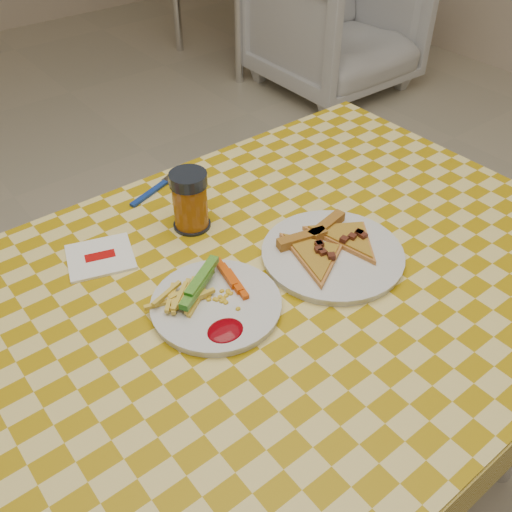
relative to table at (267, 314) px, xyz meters
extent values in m
plane|color=beige|center=(0.00, 0.00, -0.68)|extent=(8.00, 8.00, 0.00)
cylinder|color=silver|center=(0.54, 0.34, -0.33)|extent=(0.06, 0.06, 0.71)
cube|color=#523D1C|center=(0.00, 0.00, 0.05)|extent=(1.20, 0.80, 0.04)
cylinder|color=silver|center=(1.56, 2.16, -0.33)|extent=(0.06, 0.06, 0.71)
cylinder|color=silver|center=(-0.10, 0.01, 0.08)|extent=(0.25, 0.25, 0.01)
cylinder|color=silver|center=(0.14, -0.02, 0.08)|extent=(0.31, 0.31, 0.01)
cube|color=#16610F|center=(-0.11, 0.05, 0.11)|extent=(0.11, 0.08, 0.02)
cube|color=#DA4B09|center=(-0.05, 0.04, 0.09)|extent=(0.06, 0.08, 0.02)
ellipsoid|color=maroon|center=(-0.13, -0.05, 0.09)|extent=(0.06, 0.05, 0.01)
cube|color=#A36F25|center=(0.11, 0.04, 0.10)|extent=(0.10, 0.04, 0.02)
cube|color=#A36F25|center=(0.18, 0.04, 0.10)|extent=(0.10, 0.04, 0.02)
cylinder|color=black|center=(-0.01, 0.23, 0.08)|extent=(0.07, 0.07, 0.01)
cylinder|color=#8D490F|center=(-0.01, 0.23, 0.12)|extent=(0.07, 0.07, 0.10)
cylinder|color=black|center=(-0.01, 0.23, 0.18)|extent=(0.07, 0.07, 0.02)
cube|color=white|center=(-0.20, 0.25, 0.08)|extent=(0.15, 0.14, 0.01)
cube|color=#B20A0A|center=(-0.20, 0.25, 0.08)|extent=(0.06, 0.04, 0.00)
cube|color=navy|center=(-0.02, 0.38, 0.08)|extent=(0.11, 0.05, 0.01)
cube|color=silver|center=(0.05, 0.40, 0.08)|extent=(0.05, 0.04, 0.00)
imported|color=#523D1C|center=(1.96, 1.76, -0.28)|extent=(0.79, 0.74, 0.80)
camera|label=1|loc=(-0.47, -0.56, 0.75)|focal=40.00mm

